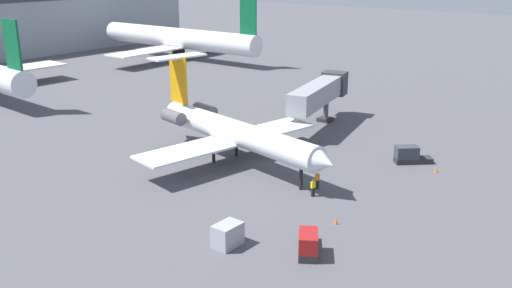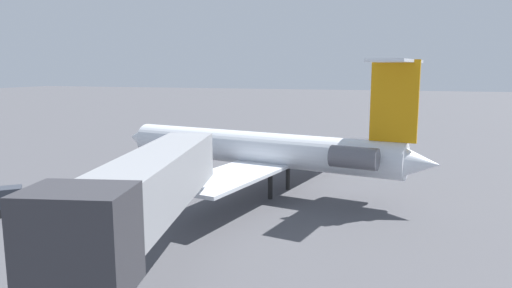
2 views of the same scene
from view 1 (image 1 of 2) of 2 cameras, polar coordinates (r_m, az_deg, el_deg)
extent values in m
cube|color=#4C4C51|center=(62.13, -0.36, -1.79)|extent=(400.00, 400.00, 0.10)
cylinder|color=silver|center=(60.25, -1.97, 1.13)|extent=(6.85, 23.32, 2.65)
cone|color=silver|center=(51.75, 6.83, -1.85)|extent=(2.87, 2.62, 2.52)
cone|color=silver|center=(70.02, -8.53, 3.34)|extent=(2.69, 2.97, 2.25)
cube|color=silver|center=(65.00, 1.49, 1.46)|extent=(10.85, 6.19, 0.24)
cube|color=silver|center=(57.96, -7.09, -0.75)|extent=(10.85, 6.19, 0.24)
cylinder|color=#595960|center=(68.02, -5.17, 3.38)|extent=(2.06, 3.42, 1.50)
cylinder|color=#595960|center=(65.58, -8.29, 2.72)|extent=(2.06, 3.42, 1.50)
cube|color=orange|center=(67.55, -7.80, 6.43)|extent=(0.82, 3.19, 5.59)
cube|color=silver|center=(67.07, -7.89, 8.69)|extent=(7.12, 3.60, 0.20)
cylinder|color=black|center=(54.37, 4.54, -3.51)|extent=(0.36, 0.36, 2.18)
cylinder|color=black|center=(63.42, -1.99, -0.29)|extent=(0.36, 0.36, 2.18)
cylinder|color=black|center=(61.55, -4.28, -0.90)|extent=(0.36, 0.36, 2.18)
cube|color=gray|center=(73.54, 6.18, 5.05)|extent=(15.34, 5.89, 2.60)
cube|color=#333338|center=(80.20, 7.88, 6.07)|extent=(3.05, 3.65, 3.20)
cylinder|color=#4C4C51|center=(77.73, 7.03, 3.47)|extent=(0.70, 0.70, 3.35)
cube|color=#262626|center=(78.09, 6.99, 2.46)|extent=(1.80, 1.80, 0.50)
cube|color=black|center=(55.01, 6.16, -4.04)|extent=(0.39, 0.40, 0.85)
cube|color=orange|center=(54.75, 6.19, -3.34)|extent=(0.46, 0.47, 0.60)
sphere|color=tan|center=(54.60, 6.20, -2.93)|extent=(0.24, 0.24, 0.24)
cube|color=black|center=(53.21, 5.73, -4.81)|extent=(0.39, 0.34, 0.85)
cube|color=yellow|center=(52.94, 5.76, -4.09)|extent=(0.47, 0.39, 0.60)
sphere|color=tan|center=(52.78, 5.77, -3.66)|extent=(0.24, 0.24, 0.24)
cube|color=#262628|center=(63.86, 15.51, -1.58)|extent=(3.73, 3.90, 0.60)
cube|color=#333842|center=(63.29, 14.90, -0.79)|extent=(2.65, 2.72, 1.30)
cube|color=#262628|center=(43.73, 5.24, -10.28)|extent=(4.12, 3.35, 0.60)
cube|color=maroon|center=(42.58, 5.27, -9.66)|extent=(2.78, 2.48, 1.30)
cube|color=#999EA8|center=(44.06, -2.87, -9.10)|extent=(2.27, 1.60, 1.81)
cone|color=orange|center=(48.09, 8.03, -7.67)|extent=(0.36, 0.36, 0.55)
cone|color=orange|center=(61.74, 17.64, -2.48)|extent=(0.36, 0.36, 0.55)
cube|color=#0C5933|center=(86.87, -23.30, 9.16)|extent=(0.49, 4.01, 7.00)
cylinder|color=white|center=(128.82, -7.84, 10.50)|extent=(5.34, 43.33, 4.38)
cube|color=#0C5933|center=(115.38, -0.79, 12.65)|extent=(0.39, 4.01, 7.00)
cube|color=white|center=(129.06, -7.81, 9.71)|extent=(36.45, 6.81, 0.30)
cube|color=black|center=(129.29, -7.78, 9.01)|extent=(1.20, 2.80, 2.40)
camera|label=2|loc=(93.46, 6.53, 10.95)|focal=32.62mm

